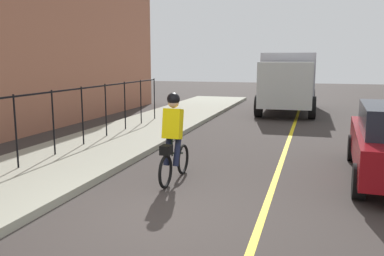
{
  "coord_description": "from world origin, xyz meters",
  "views": [
    {
      "loc": [
        -5.48,
        -2.31,
        2.46
      ],
      "look_at": [
        2.9,
        0.23,
        1.0
      ],
      "focal_mm": 38.12,
      "sensor_mm": 36.0,
      "label": 1
    }
  ],
  "objects": [
    {
      "name": "box_truck_background",
      "position": [
        14.77,
        -1.07,
        1.55
      ],
      "size": [
        6.74,
        2.62,
        2.78
      ],
      "rotation": [
        0.0,
        0.0,
        3.16
      ],
      "color": "#B8B8C2",
      "rests_on": "ground"
    },
    {
      "name": "cyclist_lead",
      "position": [
        2.13,
        0.39,
        0.91
      ],
      "size": [
        1.71,
        0.36,
        1.83
      ],
      "rotation": [
        0.0,
        0.0,
        -0.01
      ],
      "color": "black",
      "rests_on": "ground"
    },
    {
      "name": "lane_line_centre",
      "position": [
        0.0,
        -1.6,
        0.0
      ],
      "size": [
        36.0,
        0.12,
        0.01
      ],
      "primitive_type": "cube",
      "color": "yellow",
      "rests_on": "ground"
    },
    {
      "name": "ground_plane",
      "position": [
        0.0,
        0.0,
        0.0
      ],
      "size": [
        80.0,
        80.0,
        0.0
      ],
      "primitive_type": "plane",
      "color": "#352F2C"
    }
  ]
}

